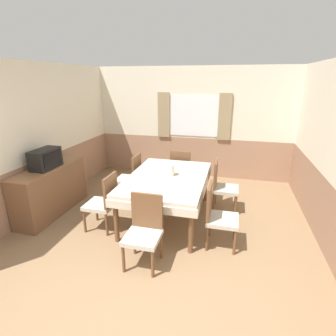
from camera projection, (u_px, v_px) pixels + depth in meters
name	position (u px, v px, depth m)	size (l,w,h in m)	color
ground_plane	(111.00, 334.00, 2.50)	(16.00, 16.00, 0.00)	#846647
wall_back	(192.00, 123.00, 6.28)	(5.05, 0.10, 2.60)	silver
wall_left	(43.00, 138.00, 4.72)	(0.05, 4.96, 2.60)	silver
wall_right	(333.00, 156.00, 3.62)	(0.05, 4.96, 2.60)	silver
dining_table	(167.00, 182.00, 4.38)	(1.30, 1.90, 0.77)	beige
chair_right_far	(222.00, 185.00, 4.75)	(0.44, 0.44, 0.93)	brown
chair_head_window	(181.00, 170.00, 5.53)	(0.44, 0.44, 0.93)	brown
chair_right_near	(218.00, 214.00, 3.71)	(0.44, 0.44, 0.93)	brown
chair_left_near	(104.00, 201.00, 4.12)	(0.44, 0.44, 0.93)	brown
chair_left_far	(131.00, 176.00, 5.17)	(0.44, 0.44, 0.93)	brown
chair_head_near	(144.00, 229.00, 3.35)	(0.44, 0.44, 0.93)	brown
sideboard	(51.00, 189.00, 4.66)	(0.46, 1.54, 0.87)	brown
tv	(45.00, 159.00, 4.40)	(0.29, 0.54, 0.33)	black
vase	(169.00, 170.00, 4.37)	(0.16, 0.16, 0.19)	silver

